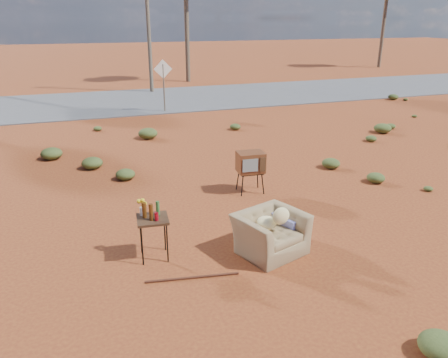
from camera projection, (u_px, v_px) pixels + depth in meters
name	position (u px, v px, depth m)	size (l,w,h in m)	color
ground	(229.00, 247.00, 7.70)	(140.00, 140.00, 0.00)	brown
highway	(121.00, 102.00, 20.94)	(140.00, 7.00, 0.04)	#565659
armchair	(274.00, 227.00, 7.45)	(1.40, 1.16, 0.95)	olive
tv_unit	(251.00, 163.00, 9.89)	(0.64, 0.54, 0.96)	black
side_table	(150.00, 216.00, 7.13)	(0.56, 0.56, 1.02)	#3D2716
rusty_bar	(192.00, 277.00, 6.75)	(0.04, 0.04, 1.46)	#4E2014
road_sign	(163.00, 76.00, 18.25)	(0.78, 0.06, 2.19)	brown
utility_pole_center	(147.00, 11.00, 22.35)	(1.40, 0.20, 8.00)	brown
scrub_patch	(140.00, 168.00, 11.29)	(17.49, 8.07, 0.33)	#465324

